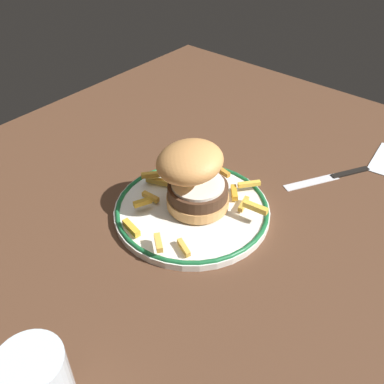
{
  "coord_description": "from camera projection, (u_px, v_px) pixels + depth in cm",
  "views": [
    {
      "loc": [
        -38.3,
        -38.38,
        49.67
      ],
      "look_at": [
        5.1,
        -1.99,
        4.6
      ],
      "focal_mm": 41.44,
      "sensor_mm": 36.0,
      "label": 1
    }
  ],
  "objects": [
    {
      "name": "burger",
      "position": [
        193.0,
        176.0,
        0.71
      ],
      "size": [
        15.54,
        15.51,
        12.11
      ],
      "color": "tan",
      "rests_on": "dinner_plate"
    },
    {
      "name": "dinner_plate",
      "position": [
        192.0,
        209.0,
        0.75
      ],
      "size": [
        26.22,
        26.22,
        1.6
      ],
      "color": "white",
      "rests_on": "ground_plane"
    },
    {
      "name": "knife",
      "position": [
        335.0,
        176.0,
        0.83
      ],
      "size": [
        16.37,
        10.23,
        0.7
      ],
      "color": "black",
      "rests_on": "ground_plane"
    },
    {
      "name": "fries_pile",
      "position": [
        191.0,
        194.0,
        0.75
      ],
      "size": [
        23.99,
        22.86,
        2.88
      ],
      "color": "gold",
      "rests_on": "dinner_plate"
    },
    {
      "name": "ground_plane",
      "position": [
        163.0,
        232.0,
        0.74
      ],
      "size": [
        130.05,
        99.61,
        4.0
      ],
      "primitive_type": "cube",
      "color": "#4F3221"
    }
  ]
}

